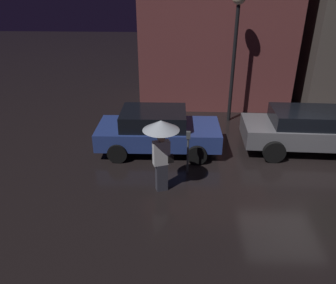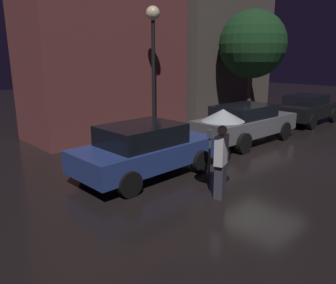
{
  "view_description": "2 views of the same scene",
  "coord_description": "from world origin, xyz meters",
  "px_view_note": "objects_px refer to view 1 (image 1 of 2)",
  "views": [
    {
      "loc": [
        -3.36,
        -8.71,
        5.24
      ],
      "look_at": [
        -3.75,
        -0.1,
        0.99
      ],
      "focal_mm": 35.0,
      "sensor_mm": 36.0,
      "label": 1
    },
    {
      "loc": [
        -9.61,
        -5.44,
        3.18
      ],
      "look_at": [
        -4.14,
        0.39,
        1.11
      ],
      "focal_mm": 35.0,
      "sensor_mm": 36.0,
      "label": 2
    }
  ],
  "objects_px": {
    "parking_meter": "(188,148)",
    "street_lamp_near": "(237,26)",
    "parked_car_grey": "(310,129)",
    "pedestrian_with_umbrella": "(161,138)",
    "parked_car_blue": "(157,130)"
  },
  "relations": [
    {
      "from": "parked_car_grey",
      "to": "parking_meter",
      "type": "distance_m",
      "value": 4.42
    },
    {
      "from": "parked_car_blue",
      "to": "parking_meter",
      "type": "relative_size",
      "value": 3.0
    },
    {
      "from": "parked_car_grey",
      "to": "parking_meter",
      "type": "relative_size",
      "value": 3.33
    },
    {
      "from": "parking_meter",
      "to": "street_lamp_near",
      "type": "height_order",
      "value": "street_lamp_near"
    },
    {
      "from": "parking_meter",
      "to": "street_lamp_near",
      "type": "xyz_separation_m",
      "value": [
        1.76,
        4.26,
        2.89
      ]
    },
    {
      "from": "parking_meter",
      "to": "parked_car_grey",
      "type": "bearing_deg",
      "value": 21.85
    },
    {
      "from": "parked_car_blue",
      "to": "street_lamp_near",
      "type": "relative_size",
      "value": 0.82
    },
    {
      "from": "parked_car_grey",
      "to": "street_lamp_near",
      "type": "bearing_deg",
      "value": 133.66
    },
    {
      "from": "parked_car_blue",
      "to": "street_lamp_near",
      "type": "xyz_separation_m",
      "value": [
        2.76,
        2.81,
        2.98
      ]
    },
    {
      "from": "parked_car_grey",
      "to": "street_lamp_near",
      "type": "distance_m",
      "value": 4.59
    },
    {
      "from": "parked_car_grey",
      "to": "pedestrian_with_umbrella",
      "type": "xyz_separation_m",
      "value": [
        -4.83,
        -2.58,
        0.81
      ]
    },
    {
      "from": "pedestrian_with_umbrella",
      "to": "parking_meter",
      "type": "distance_m",
      "value": 1.4
    },
    {
      "from": "parked_car_grey",
      "to": "parked_car_blue",
      "type": "bearing_deg",
      "value": -176.08
    },
    {
      "from": "pedestrian_with_umbrella",
      "to": "street_lamp_near",
      "type": "height_order",
      "value": "street_lamp_near"
    },
    {
      "from": "parked_car_grey",
      "to": "pedestrian_with_umbrella",
      "type": "relative_size",
      "value": 2.18
    }
  ]
}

